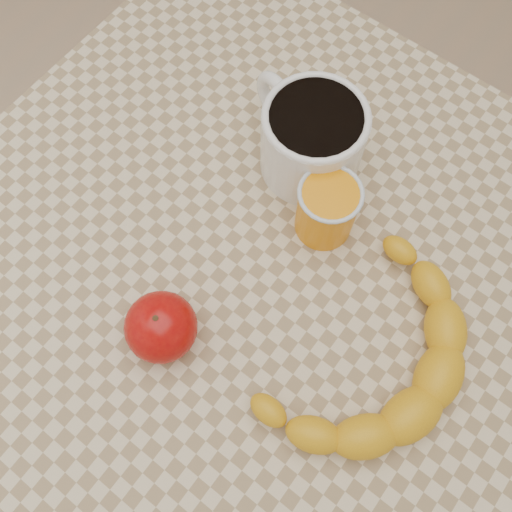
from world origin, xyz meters
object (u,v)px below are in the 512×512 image
Objects in this scene: table at (256,285)px; coffee_mug at (311,137)px; apple at (161,327)px; banana at (370,359)px; orange_juice_glass at (327,209)px.

coffee_mug is at bearing 101.90° from table.
apple is 0.29× the size of banana.
coffee_mug is 0.27m from banana.
apple reaches higher than table.
orange_juice_glass is 0.18m from banana.
orange_juice_glass reaches higher than apple.
orange_juice_glass is at bearing 67.99° from table.
coffee_mug is 0.52× the size of banana.
apple is (-0.03, -0.13, 0.12)m from table.
table is at bearing -112.01° from orange_juice_glass.
apple is (0.00, -0.28, -0.02)m from coffee_mug.
table is 4.28× the size of coffee_mug.
apple reaches higher than banana.
banana is (0.20, -0.17, -0.03)m from coffee_mug.
coffee_mug is 0.28m from apple.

